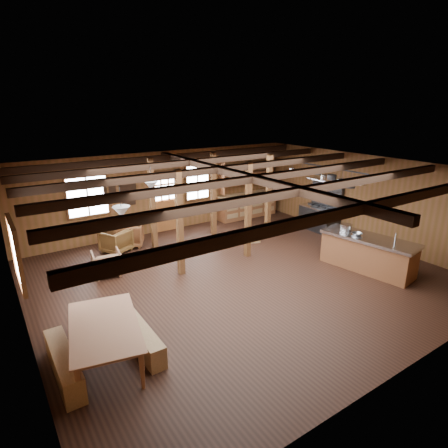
{
  "coord_description": "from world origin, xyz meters",
  "views": [
    {
      "loc": [
        -5.3,
        -7.22,
        4.36
      ],
      "look_at": [
        -0.0,
        0.75,
        1.24
      ],
      "focal_mm": 30.0,
      "sensor_mm": 36.0,
      "label": 1
    }
  ],
  "objects_px": {
    "kitchen_island": "(368,253)",
    "armchair_b": "(130,235)",
    "commercial_range": "(321,213)",
    "armchair_a": "(116,241)",
    "armchair_c": "(107,263)",
    "dining_table": "(108,343)"
  },
  "relations": [
    {
      "from": "commercial_range",
      "to": "armchair_b",
      "type": "height_order",
      "value": "commercial_range"
    },
    {
      "from": "kitchen_island",
      "to": "dining_table",
      "type": "xyz_separation_m",
      "value": [
        -7.03,
        0.12,
        -0.12
      ]
    },
    {
      "from": "kitchen_island",
      "to": "armchair_b",
      "type": "height_order",
      "value": "kitchen_island"
    },
    {
      "from": "commercial_range",
      "to": "armchair_b",
      "type": "relative_size",
      "value": 2.21
    },
    {
      "from": "kitchen_island",
      "to": "armchair_b",
      "type": "xyz_separation_m",
      "value": [
        -4.73,
        5.3,
        -0.11
      ]
    },
    {
      "from": "armchair_b",
      "to": "armchair_c",
      "type": "bearing_deg",
      "value": 80.59
    },
    {
      "from": "commercial_range",
      "to": "armchair_b",
      "type": "bearing_deg",
      "value": 160.56
    },
    {
      "from": "kitchen_island",
      "to": "armchair_a",
      "type": "xyz_separation_m",
      "value": [
        -5.28,
        5.04,
        -0.13
      ]
    },
    {
      "from": "kitchen_island",
      "to": "armchair_b",
      "type": "distance_m",
      "value": 7.11
    },
    {
      "from": "kitchen_island",
      "to": "armchair_c",
      "type": "relative_size",
      "value": 3.61
    },
    {
      "from": "kitchen_island",
      "to": "commercial_range",
      "type": "xyz_separation_m",
      "value": [
        1.52,
        3.1,
        0.11
      ]
    },
    {
      "from": "commercial_range",
      "to": "dining_table",
      "type": "height_order",
      "value": "commercial_range"
    },
    {
      "from": "armchair_a",
      "to": "armchair_b",
      "type": "bearing_deg",
      "value": 179.76
    },
    {
      "from": "kitchen_island",
      "to": "dining_table",
      "type": "relative_size",
      "value": 1.28
    },
    {
      "from": "kitchen_island",
      "to": "armchair_c",
      "type": "height_order",
      "value": "kitchen_island"
    },
    {
      "from": "commercial_range",
      "to": "armchair_b",
      "type": "distance_m",
      "value": 6.63
    },
    {
      "from": "kitchen_island",
      "to": "armchair_c",
      "type": "bearing_deg",
      "value": 139.12
    },
    {
      "from": "dining_table",
      "to": "armchair_a",
      "type": "height_order",
      "value": "dining_table"
    },
    {
      "from": "armchair_a",
      "to": "kitchen_island",
      "type": "bearing_deg",
      "value": 110.37
    },
    {
      "from": "armchair_c",
      "to": "kitchen_island",
      "type": "bearing_deg",
      "value": 157.52
    },
    {
      "from": "commercial_range",
      "to": "armchair_a",
      "type": "relative_size",
      "value": 2.3
    },
    {
      "from": "commercial_range",
      "to": "armchair_c",
      "type": "relative_size",
      "value": 2.46
    }
  ]
}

